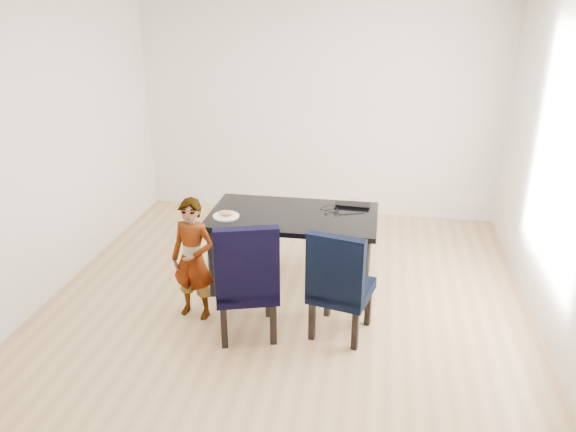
% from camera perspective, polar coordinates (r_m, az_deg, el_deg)
% --- Properties ---
extents(floor, '(4.50, 5.00, 0.01)m').
position_cam_1_polar(floor, '(5.28, -0.37, -9.44)').
color(floor, tan).
rests_on(floor, ground).
extents(wall_back, '(4.50, 0.01, 2.70)m').
position_cam_1_polar(wall_back, '(7.11, 3.16, 10.74)').
color(wall_back, white).
rests_on(wall_back, ground).
extents(wall_front, '(4.50, 0.01, 2.70)m').
position_cam_1_polar(wall_front, '(2.51, -10.62, -12.66)').
color(wall_front, silver).
rests_on(wall_front, ground).
extents(wall_left, '(0.01, 5.00, 2.70)m').
position_cam_1_polar(wall_left, '(5.55, -24.12, 5.49)').
color(wall_left, silver).
rests_on(wall_left, ground).
extents(wall_right, '(0.01, 5.00, 2.70)m').
position_cam_1_polar(wall_right, '(4.87, 26.75, 2.88)').
color(wall_right, silver).
rests_on(wall_right, ground).
extents(dining_table, '(1.60, 0.90, 0.75)m').
position_cam_1_polar(dining_table, '(5.53, 0.52, -3.39)').
color(dining_table, black).
rests_on(dining_table, floor).
extents(chair_left, '(0.64, 0.66, 1.06)m').
position_cam_1_polar(chair_left, '(4.71, -4.28, -6.14)').
color(chair_left, black).
rests_on(chair_left, floor).
extents(chair_right, '(0.57, 0.59, 0.99)m').
position_cam_1_polar(chair_right, '(4.73, 5.50, -6.60)').
color(chair_right, black).
rests_on(chair_right, floor).
extents(child, '(0.45, 0.34, 1.12)m').
position_cam_1_polar(child, '(4.99, -9.61, -4.36)').
color(child, '#FF5E15').
rests_on(child, floor).
extents(plate, '(0.31, 0.31, 0.01)m').
position_cam_1_polar(plate, '(5.34, -6.32, -0.01)').
color(plate, white).
rests_on(plate, dining_table).
extents(sandwich, '(0.15, 0.10, 0.06)m').
position_cam_1_polar(sandwich, '(5.32, -6.36, 0.29)').
color(sandwich, '#BA8542').
rests_on(sandwich, plate).
extents(laptop, '(0.36, 0.25, 0.03)m').
position_cam_1_polar(laptop, '(5.64, 6.61, 1.31)').
color(laptop, black).
rests_on(laptop, dining_table).
extents(cable_tangle, '(0.20, 0.20, 0.01)m').
position_cam_1_polar(cable_tangle, '(5.39, 4.50, 0.25)').
color(cable_tangle, black).
rests_on(cable_tangle, dining_table).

